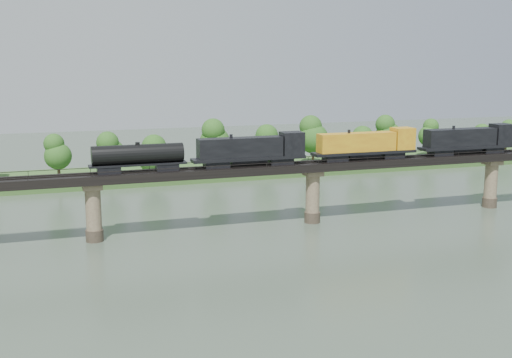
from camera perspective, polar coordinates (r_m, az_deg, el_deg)
name	(u,v)px	position (r m, az deg, el deg)	size (l,w,h in m)	color
ground	(394,272)	(96.17, 12.15, -8.08)	(400.00, 400.00, 0.00)	#364537
far_bank	(231,170)	(172.35, -2.22, 0.79)	(300.00, 24.00, 1.60)	#2C4F1F
bridge	(313,194)	(120.54, 5.05, -1.34)	(236.00, 30.00, 11.50)	#473A2D
bridge_superstructure	(313,161)	(119.38, 5.10, 1.63)	(220.00, 4.90, 0.75)	black
far_treeline	(205,144)	(164.76, -4.55, 3.13)	(289.06, 17.54, 13.60)	#382619
freight_train	(328,147)	(120.23, 6.44, 2.87)	(84.38, 3.29, 5.81)	black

